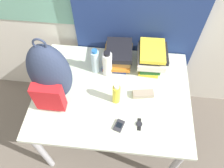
# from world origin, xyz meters

# --- Properties ---
(desk) EXTENTS (1.13, 0.87, 0.71)m
(desk) POSITION_xyz_m (0.00, 0.43, 0.63)
(desk) COLOR silver
(desk) RESTS_ON ground_plane
(backpack) EXTENTS (0.28, 0.25, 0.54)m
(backpack) POSITION_xyz_m (-0.39, 0.36, 0.95)
(backpack) COLOR #2D3851
(backpack) RESTS_ON desk
(book_stack_left) EXTENTS (0.23, 0.28, 0.16)m
(book_stack_left) POSITION_xyz_m (0.01, 0.72, 0.79)
(book_stack_left) COLOR navy
(book_stack_left) RESTS_ON desk
(book_stack_center) EXTENTS (0.23, 0.26, 0.19)m
(book_stack_center) POSITION_xyz_m (0.27, 0.71, 0.81)
(book_stack_center) COLOR yellow
(book_stack_center) RESTS_ON desk
(water_bottle) EXTENTS (0.06, 0.06, 0.23)m
(water_bottle) POSITION_xyz_m (-0.14, 0.62, 0.82)
(water_bottle) COLOR silver
(water_bottle) RESTS_ON desk
(sports_bottle) EXTENTS (0.07, 0.07, 0.23)m
(sports_bottle) POSITION_xyz_m (-0.05, 0.61, 0.82)
(sports_bottle) COLOR white
(sports_bottle) RESTS_ON desk
(sunscreen_bottle) EXTENTS (0.05, 0.05, 0.19)m
(sunscreen_bottle) POSITION_xyz_m (0.04, 0.36, 0.80)
(sunscreen_bottle) COLOR yellow
(sunscreen_bottle) RESTS_ON desk
(cell_phone) EXTENTS (0.08, 0.10, 0.02)m
(cell_phone) POSITION_xyz_m (0.07, 0.17, 0.72)
(cell_phone) COLOR #2D2D33
(cell_phone) RESTS_ON desk
(sunglasses_case) EXTENTS (0.16, 0.08, 0.04)m
(sunglasses_case) POSITION_xyz_m (0.23, 0.43, 0.73)
(sunglasses_case) COLOR gray
(sunglasses_case) RESTS_ON desk
(wristwatch) EXTENTS (0.04, 0.09, 0.01)m
(wristwatch) POSITION_xyz_m (0.21, 0.19, 0.72)
(wristwatch) COLOR black
(wristwatch) RESTS_ON desk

